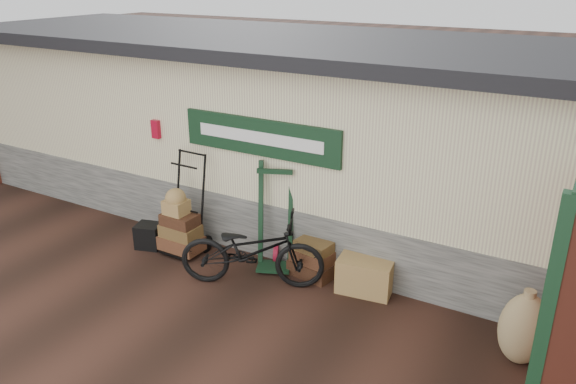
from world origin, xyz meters
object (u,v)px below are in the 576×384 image
object	(u,v)px
porter_trolley	(187,202)
bicycle	(252,247)
wicker_hamper	(365,275)
green_barrow	(275,217)
suitcase_stack	(312,258)
black_trunk	(149,236)

from	to	relation	value
porter_trolley	bicycle	size ratio (longest dim) A/B	0.79
bicycle	wicker_hamper	bearing A→B (deg)	-90.05
green_barrow	wicker_hamper	size ratio (longest dim) A/B	2.15
suitcase_stack	wicker_hamper	world-z (taller)	suitcase_stack
wicker_hamper	green_barrow	bearing A→B (deg)	-180.00
suitcase_stack	bicycle	distance (m)	0.95
green_barrow	black_trunk	bearing A→B (deg)	171.16
green_barrow	suitcase_stack	size ratio (longest dim) A/B	2.50
porter_trolley	bicycle	bearing A→B (deg)	-13.99
porter_trolley	black_trunk	xyz separation A→B (m)	(-0.60, -0.27, -0.61)
suitcase_stack	bicycle	world-z (taller)	bicycle
green_barrow	wicker_hamper	xyz separation A→B (m)	(1.47, 0.00, -0.56)
bicycle	black_trunk	bearing A→B (deg)	62.54
green_barrow	black_trunk	size ratio (longest dim) A/B	4.08
porter_trolley	black_trunk	world-z (taller)	porter_trolley
porter_trolley	black_trunk	bearing A→B (deg)	-154.87
suitcase_stack	black_trunk	xyz separation A→B (m)	(-2.71, -0.51, -0.09)
porter_trolley	bicycle	xyz separation A→B (m)	(1.48, -0.40, -0.22)
porter_trolley	green_barrow	size ratio (longest dim) A/B	1.00
porter_trolley	bicycle	distance (m)	1.55
black_trunk	suitcase_stack	bearing A→B (deg)	10.59
wicker_hamper	porter_trolley	bearing A→B (deg)	-175.37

